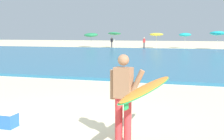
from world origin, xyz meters
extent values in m
plane|color=beige|center=(0.00, 0.00, 0.00)|extent=(160.00, 160.00, 0.00)
cube|color=teal|center=(0.00, 20.30, 0.07)|extent=(120.00, 28.00, 0.14)
cylinder|color=red|center=(1.59, -0.79, 0.44)|extent=(0.15, 0.15, 0.88)
cylinder|color=red|center=(1.77, -0.82, 0.44)|extent=(0.15, 0.15, 0.88)
cube|color=#9E7051|center=(1.68, -0.81, 1.18)|extent=(0.37, 0.27, 0.60)
sphere|color=#9E7051|center=(1.68, -0.81, 1.62)|extent=(0.22, 0.22, 0.22)
cylinder|color=#9E7051|center=(1.45, -0.77, 1.13)|extent=(0.10, 0.10, 0.58)
cylinder|color=#9E7051|center=(1.95, -0.83, 1.20)|extent=(0.32, 0.15, 0.51)
ellipsoid|color=orange|center=(2.18, -0.89, 1.13)|extent=(0.66, 2.58, 0.16)
ellipsoid|color=green|center=(2.18, -0.89, 1.11)|extent=(0.71, 2.69, 0.11)
cube|color=green|center=(2.02, -1.90, 1.01)|extent=(0.04, 0.14, 0.14)
cylinder|color=beige|center=(-13.69, 37.27, 0.90)|extent=(0.05, 0.05, 1.81)
ellipsoid|color=#23844C|center=(-13.69, 37.27, 1.89)|extent=(2.14, 2.18, 0.76)
cylinder|color=beige|center=(-9.81, 36.94, 1.02)|extent=(0.05, 0.05, 2.05)
ellipsoid|color=#23844C|center=(-9.81, 36.94, 2.11)|extent=(1.89, 1.92, 0.56)
cylinder|color=beige|center=(-3.61, 37.33, 0.96)|extent=(0.05, 0.05, 1.92)
ellipsoid|color=yellow|center=(-3.61, 37.33, 1.98)|extent=(1.97, 1.97, 0.41)
cylinder|color=beige|center=(0.37, 38.18, 0.93)|extent=(0.05, 0.05, 1.86)
ellipsoid|color=#19ADB2|center=(0.37, 38.18, 1.94)|extent=(1.73, 1.76, 0.62)
cylinder|color=beige|center=(4.71, 35.88, 1.03)|extent=(0.05, 0.05, 2.06)
ellipsoid|color=#19ADB2|center=(4.71, 35.88, 2.14)|extent=(2.08, 2.09, 0.63)
cylinder|color=#383842|center=(-10.16, 36.67, 0.42)|extent=(0.20, 0.20, 0.84)
cube|color=black|center=(-10.16, 36.67, 1.11)|extent=(0.32, 0.20, 0.54)
sphere|color=tan|center=(-10.16, 36.67, 1.48)|extent=(0.20, 0.20, 0.20)
cylinder|color=#383842|center=(-5.04, 35.53, 0.42)|extent=(0.20, 0.20, 0.84)
cube|color=red|center=(-5.04, 35.53, 1.11)|extent=(0.32, 0.20, 0.54)
sphere|color=beige|center=(-5.04, 35.53, 1.48)|extent=(0.20, 0.20, 0.20)
cube|color=blue|center=(-1.11, -0.69, 0.16)|extent=(0.48, 0.34, 0.32)
cube|color=white|center=(-1.11, -0.69, 0.35)|extent=(0.49, 0.35, 0.05)
camera|label=1|loc=(3.16, -6.33, 2.12)|focal=48.30mm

